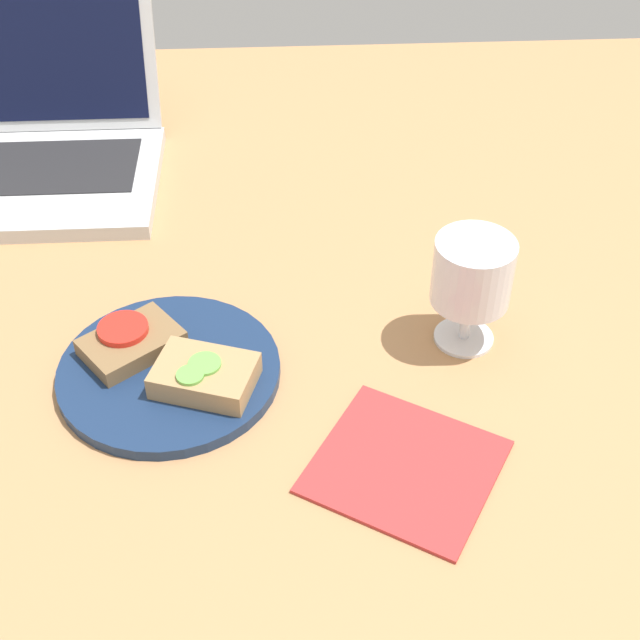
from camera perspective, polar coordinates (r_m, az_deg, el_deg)
wooden_table at (r=95.39cm, az=-2.98°, el=-1.12°), size 140.00×140.00×3.00cm
plate at (r=89.66cm, az=-9.62°, el=-3.27°), size 22.05×22.05×1.27cm
sandwich_with_tomato at (r=91.07cm, az=-12.07°, el=-1.32°), size 11.32×10.79×2.48cm
sandwich_with_cucumber at (r=86.02cm, az=-7.40°, el=-3.53°), size 10.98×9.19×2.80cm
wine_glass at (r=88.83cm, az=9.71°, el=2.74°), size 7.99×7.99×12.25cm
laptop at (r=122.75cm, az=-17.62°, el=10.52°), size 30.92×30.23×20.85cm
napkin at (r=81.14cm, az=5.46°, el=-9.31°), size 20.78×20.47×0.40cm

